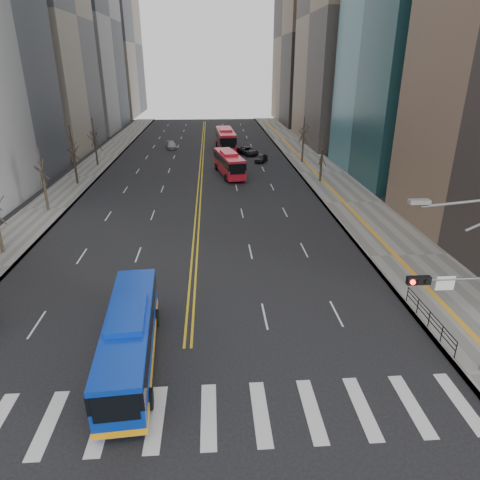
{
  "coord_description": "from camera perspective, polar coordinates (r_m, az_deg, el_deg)",
  "views": [
    {
      "loc": [
        1.61,
        -14.87,
        14.77
      ],
      "look_at": [
        3.32,
        10.72,
        4.11
      ],
      "focal_mm": 32.0,
      "sensor_mm": 36.0,
      "label": 1
    }
  ],
  "objects": [
    {
      "name": "office_towers",
      "position": [
        83.89,
        -5.5,
        28.75
      ],
      "size": [
        83.0,
        134.0,
        58.0
      ],
      "color": "gray",
      "rests_on": "ground"
    },
    {
      "name": "car_dark_far",
      "position": [
        75.39,
        1.04,
        11.8
      ],
      "size": [
        4.07,
        5.4,
        1.36
      ],
      "primitive_type": "imported",
      "rotation": [
        0.0,
        0.0,
        0.42
      ],
      "color": "black",
      "rests_on": "ground"
    },
    {
      "name": "sidewalk_left",
      "position": [
        64.26,
        -20.29,
        7.96
      ],
      "size": [
        5.0,
        130.0,
        0.15
      ],
      "primitive_type": "cube",
      "color": "slate",
      "rests_on": "ground"
    },
    {
      "name": "car_silver",
      "position": [
        82.2,
        -9.13,
        12.37
      ],
      "size": [
        2.37,
        4.4,
        1.21
      ],
      "primitive_type": "imported",
      "rotation": [
        0.0,
        0.0,
        0.17
      ],
      "color": "#9A999F",
      "rests_on": "ground"
    },
    {
      "name": "crosswalk",
      "position": [
        21.02,
        -7.68,
        -22.31
      ],
      "size": [
        26.7,
        4.0,
        0.01
      ],
      "color": "silver",
      "rests_on": "ground"
    },
    {
      "name": "signal_mast",
      "position": [
        23.04,
        28.69,
        -5.94
      ],
      "size": [
        5.37,
        0.37,
        9.39
      ],
      "color": "slate",
      "rests_on": "ground"
    },
    {
      "name": "pedestrian_railing",
      "position": [
        28.13,
        23.95,
        -9.33
      ],
      "size": [
        0.06,
        6.06,
        1.02
      ],
      "color": "black",
      "rests_on": "sidewalk_right"
    },
    {
      "name": "centerline",
      "position": [
        71.44,
        -5.13,
        10.56
      ],
      "size": [
        0.55,
        100.0,
        0.01
      ],
      "color": "gold",
      "rests_on": "ground"
    },
    {
      "name": "car_dark_mid",
      "position": [
        69.87,
        2.85,
        10.86
      ],
      "size": [
        2.73,
        3.95,
        1.25
      ],
      "primitive_type": "imported",
      "rotation": [
        0.0,
        0.0,
        -0.38
      ],
      "color": "black",
      "rests_on": "ground"
    },
    {
      "name": "ground",
      "position": [
        21.02,
        -7.68,
        -22.32
      ],
      "size": [
        220.0,
        220.0,
        0.0
      ],
      "primitive_type": "plane",
      "color": "black"
    },
    {
      "name": "red_bus_near",
      "position": [
        61.08,
        -1.48,
        10.34
      ],
      "size": [
        4.18,
        10.58,
        3.3
      ],
      "color": "red",
      "rests_on": "ground"
    },
    {
      "name": "street_trees",
      "position": [
        51.17,
        -13.9,
        10.77
      ],
      "size": [
        35.2,
        47.2,
        7.6
      ],
      "color": "#31261E",
      "rests_on": "ground"
    },
    {
      "name": "sidewalk_right",
      "position": [
        63.67,
        10.86,
        8.83
      ],
      "size": [
        7.0,
        130.0,
        0.15
      ],
      "primitive_type": "cube",
      "color": "slate",
      "rests_on": "ground"
    },
    {
      "name": "blue_bus",
      "position": [
        23.42,
        -14.48,
        -12.33
      ],
      "size": [
        3.07,
        10.86,
        3.15
      ],
      "color": "#0B31A8",
      "rests_on": "ground"
    },
    {
      "name": "red_bus_far",
      "position": [
        79.61,
        -1.94,
        13.42
      ],
      "size": [
        3.46,
        12.28,
        3.83
      ],
      "color": "red",
      "rests_on": "ground"
    }
  ]
}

